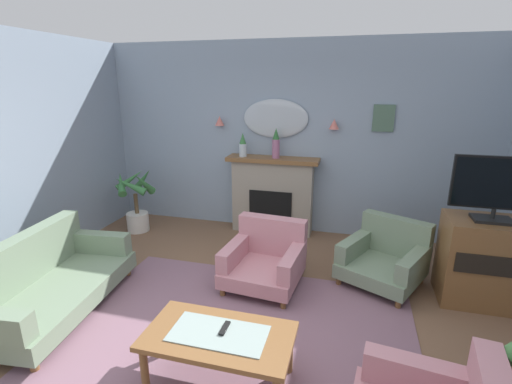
{
  "coord_description": "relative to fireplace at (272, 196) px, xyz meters",
  "views": [
    {
      "loc": [
        0.92,
        -2.49,
        2.21
      ],
      "look_at": [
        -0.21,
        1.68,
        0.93
      ],
      "focal_mm": 25.83,
      "sensor_mm": 36.0,
      "label": 1
    }
  ],
  "objects": [
    {
      "name": "wall_back",
      "position": [
        0.23,
        0.22,
        0.83
      ],
      "size": [
        6.68,
        0.1,
        2.81
      ],
      "primitive_type": "cube",
      "color": "#8C9EB2",
      "rests_on": "ground"
    },
    {
      "name": "wall_sconce_left",
      "position": [
        -0.85,
        0.09,
        1.09
      ],
      "size": [
        0.14,
        0.14,
        0.14
      ],
      "primitive_type": "cone",
      "color": "#D17066"
    },
    {
      "name": "floor",
      "position": [
        0.23,
        -2.71,
        -0.62
      ],
      "size": [
        6.68,
        6.76,
        0.1
      ],
      "primitive_type": "cube",
      "color": "brown",
      "rests_on": "ground"
    },
    {
      "name": "tv_cabinet",
      "position": [
        2.52,
        -1.28,
        -0.12
      ],
      "size": [
        0.8,
        0.57,
        0.9
      ],
      "color": "brown",
      "rests_on": "ground"
    },
    {
      "name": "floral_couch",
      "position": [
        -1.72,
        -2.61,
        -0.25
      ],
      "size": [
        1.04,
        1.79,
        0.76
      ],
      "color": "gray",
      "rests_on": "ground"
    },
    {
      "name": "potted_plant_corner_palm",
      "position": [
        -2.01,
        -0.53,
        -0.09
      ],
      "size": [
        0.63,
        0.67,
        0.99
      ],
      "color": "silver",
      "rests_on": "ground"
    },
    {
      "name": "wall_mirror",
      "position": [
        -0.0,
        0.14,
        1.14
      ],
      "size": [
        0.96,
        0.06,
        0.56
      ],
      "primitive_type": "ellipsoid",
      "color": "#B2BCC6"
    },
    {
      "name": "tv_remote",
      "position": [
        0.31,
        -3.0,
        -0.12
      ],
      "size": [
        0.04,
        0.16,
        0.02
      ],
      "primitive_type": "cube",
      "color": "black",
      "rests_on": "coffee_table"
    },
    {
      "name": "armchair_in_corner",
      "position": [
        0.27,
        -1.52,
        -0.27
      ],
      "size": [
        0.88,
        0.89,
        0.71
      ],
      "color": "#B77A84",
      "rests_on": "ground"
    },
    {
      "name": "coffee_table",
      "position": [
        0.28,
        -3.05,
        -0.19
      ],
      "size": [
        1.1,
        0.6,
        0.45
      ],
      "color": "brown",
      "rests_on": "ground"
    },
    {
      "name": "framed_picture",
      "position": [
        1.5,
        0.15,
        1.18
      ],
      "size": [
        0.28,
        0.03,
        0.36
      ],
      "primitive_type": "cube",
      "color": "#4C6B56"
    },
    {
      "name": "mantel_vase_right",
      "position": [
        -0.45,
        -0.03,
        0.75
      ],
      "size": [
        0.12,
        0.12,
        0.35
      ],
      "color": "silver",
      "rests_on": "fireplace"
    },
    {
      "name": "fireplace",
      "position": [
        0.0,
        0.0,
        0.0
      ],
      "size": [
        1.36,
        0.36,
        1.16
      ],
      "color": "gray",
      "rests_on": "ground"
    },
    {
      "name": "patterned_rug",
      "position": [
        0.23,
        -2.51,
        -0.56
      ],
      "size": [
        3.2,
        2.4,
        0.01
      ],
      "primitive_type": "cube",
      "color": "#7F5B6B",
      "rests_on": "ground"
    },
    {
      "name": "tv_flatscreen",
      "position": [
        2.52,
        -1.3,
        0.68
      ],
      "size": [
        0.84,
        0.24,
        0.65
      ],
      "color": "black",
      "rests_on": "tv_cabinet"
    },
    {
      "name": "mantel_vase_centre",
      "position": [
        0.05,
        -0.03,
        0.8
      ],
      "size": [
        0.11,
        0.11,
        0.43
      ],
      "color": "#9E6084",
      "rests_on": "fireplace"
    },
    {
      "name": "wall_sconce_right",
      "position": [
        0.85,
        0.09,
        1.09
      ],
      "size": [
        0.14,
        0.14,
        0.14
      ],
      "primitive_type": "cone",
      "color": "#D17066"
    },
    {
      "name": "armchair_beside_couch",
      "position": [
        1.59,
        -1.12,
        -0.27
      ],
      "size": [
        1.08,
        1.09,
        0.71
      ],
      "color": "gray",
      "rests_on": "ground"
    }
  ]
}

